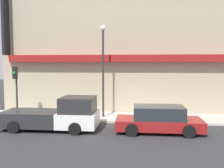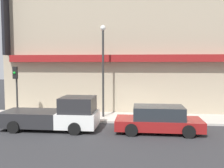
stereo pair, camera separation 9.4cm
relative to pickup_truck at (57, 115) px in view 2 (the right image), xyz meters
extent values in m
plane|color=#2D2D30|center=(4.28, 1.71, -0.79)|extent=(80.00, 80.00, 0.00)
cube|color=#B7B2A8|center=(4.28, 3.15, -0.73)|extent=(36.00, 2.89, 0.13)
cube|color=tan|center=(4.28, 6.10, 4.96)|extent=(19.80, 3.00, 11.52)
cube|color=maroon|center=(4.28, 4.30, 3.23)|extent=(18.22, 0.60, 0.50)
cube|color=black|center=(-5.12, 4.20, 6.28)|extent=(0.20, 0.80, 5.60)
cube|color=white|center=(1.21, 0.00, -0.18)|extent=(2.12, 1.98, 0.80)
cube|color=#262628|center=(1.21, 0.00, 0.63)|extent=(1.80, 1.82, 0.83)
cube|color=#262628|center=(-1.43, 0.00, -0.18)|extent=(3.18, 1.98, 0.80)
cylinder|color=black|center=(1.27, 0.99, -0.47)|extent=(0.65, 0.22, 0.65)
cylinder|color=black|center=(1.27, -0.99, -0.47)|extent=(0.65, 0.22, 0.65)
cylinder|color=black|center=(-2.02, 0.99, -0.47)|extent=(0.65, 0.22, 0.65)
cylinder|color=black|center=(-2.02, -0.99, -0.47)|extent=(0.65, 0.22, 0.65)
cube|color=maroon|center=(5.58, 0.00, -0.33)|extent=(4.54, 1.85, 0.54)
cube|color=#23282D|center=(5.58, 0.00, 0.27)|extent=(2.63, 1.67, 0.67)
cylinder|color=black|center=(6.98, 0.93, -0.47)|extent=(0.65, 0.22, 0.65)
cylinder|color=black|center=(6.98, -0.93, -0.47)|extent=(0.65, 0.22, 0.65)
cylinder|color=black|center=(4.17, 0.93, -0.47)|extent=(0.65, 0.22, 0.65)
cylinder|color=black|center=(4.17, -0.93, -0.47)|extent=(0.65, 0.22, 0.65)
cylinder|color=yellow|center=(5.65, 2.43, -0.38)|extent=(0.16, 0.16, 0.57)
sphere|color=yellow|center=(5.65, 2.43, -0.01)|extent=(0.16, 0.16, 0.16)
cylinder|color=#2D2D2D|center=(2.19, 3.01, 2.16)|extent=(0.14, 0.14, 5.66)
sphere|color=silver|center=(2.19, 3.01, 5.17)|extent=(0.36, 0.36, 0.36)
cylinder|color=#2D2D2D|center=(-3.55, 2.50, 1.00)|extent=(0.12, 0.12, 3.33)
cube|color=black|center=(-3.55, 2.34, 2.26)|extent=(0.28, 0.20, 0.80)
sphere|color=green|center=(-3.55, 2.22, 2.26)|extent=(0.16, 0.16, 0.16)
camera|label=1|loc=(4.42, -13.25, 2.85)|focal=40.00mm
camera|label=2|loc=(4.51, -13.25, 2.85)|focal=40.00mm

